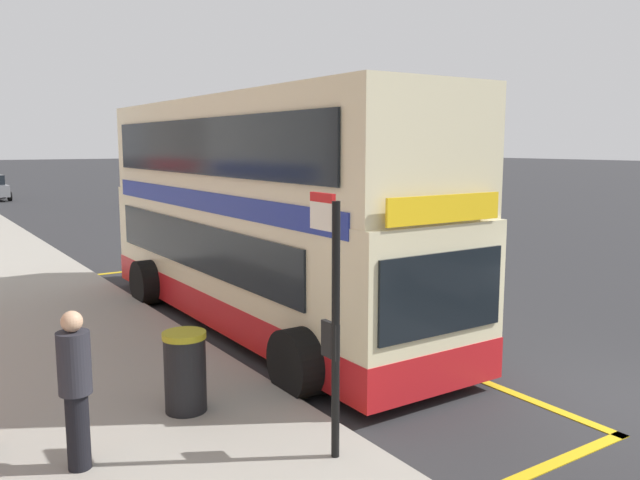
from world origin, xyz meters
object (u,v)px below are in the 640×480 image
Objects in this scene: bus_stop_sign at (332,307)px; litter_bin at (185,371)px; double_decker_bus at (259,221)px; pedestrian_further_back at (75,384)px; parked_car_silver_ahead at (179,194)px.

litter_bin is (-0.89, 2.00, -1.15)m from bus_stop_sign.
litter_bin is (-2.97, -3.50, -1.40)m from double_decker_bus.
pedestrian_further_back is 1.64× the size of litter_bin.
pedestrian_further_back reaches higher than parked_car_silver_ahead.
double_decker_bus is at bearing 43.78° from pedestrian_further_back.
pedestrian_further_back is at bearing -115.97° from parked_car_silver_ahead.
bus_stop_sign is 30.63m from parked_car_silver_ahead.
bus_stop_sign is at bearing -65.96° from litter_bin.
bus_stop_sign reaches higher than parked_car_silver_ahead.
bus_stop_sign is at bearing -110.69° from double_decker_bus.
parked_car_silver_ahead is at bearing 71.69° from bus_stop_sign.
parked_car_silver_ahead is at bearing 72.26° from double_decker_bus.
litter_bin is at bearing 114.04° from bus_stop_sign.
litter_bin is (1.51, 0.79, -0.41)m from pedestrian_further_back.
double_decker_bus is 2.42× the size of parked_car_silver_ahead.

